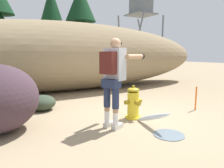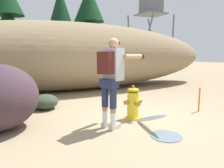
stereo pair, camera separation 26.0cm
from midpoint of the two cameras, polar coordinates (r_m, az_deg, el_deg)
The scene contains 12 objects.
ground_plane at distance 4.66m, azimuth 7.00°, elevation -9.40°, with size 56.00×56.00×0.04m, color #998466.
dirt_embankment at distance 8.17m, azimuth -8.72°, elevation 7.71°, with size 12.61×3.20×2.62m, color #897556.
fire_hydrant at distance 4.45m, azimuth 7.66°, elevation -5.53°, with size 0.43×0.39×0.73m.
hydrant_water_jet at distance 3.93m, azimuth 13.73°, elevation -10.50°, with size 0.54×1.20×0.46m.
utility_worker at distance 3.76m, azimuth 2.06°, elevation 3.37°, with size 1.04×0.75×1.70m.
boulder_mid at distance 5.69m, azimuth -25.66°, elevation -3.30°, with size 1.14×1.11×0.65m, color #3A3D29.
boulder_outlier at distance 5.43m, azimuth -17.07°, elevation -4.81°, with size 0.67×0.66×0.38m, color #333E2D.
pine_tree_far_left at distance 12.30m, azimuth -26.70°, elevation 15.50°, with size 2.57×2.57×5.23m.
pine_tree_left at distance 13.79m, azimuth -13.58°, elevation 14.79°, with size 2.14×2.14×5.60m.
pine_tree_center at distance 13.64m, azimuth -5.83°, elevation 15.45°, with size 2.97×2.97×5.74m.
watchtower at distance 20.94m, azimuth 11.36°, elevation 21.04°, with size 4.03×4.03×8.08m.
survey_stake at distance 5.45m, azimuth 24.67°, elevation -4.01°, with size 0.04×0.04×0.60m, color #E55914.
Camera 2 is at (-2.31, -3.77, 1.41)m, focal length 32.39 mm.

